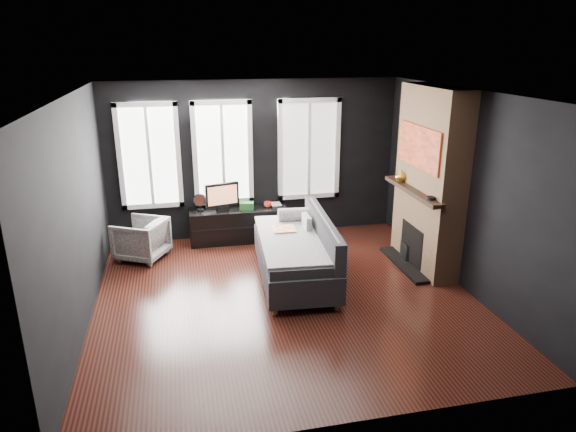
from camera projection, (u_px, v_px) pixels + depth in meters
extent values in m
plane|color=black|center=(286.00, 297.00, 6.95)|extent=(5.00, 5.00, 0.00)
plane|color=white|center=(285.00, 93.00, 6.08)|extent=(5.00, 5.00, 0.00)
cube|color=black|center=(255.00, 160.00, 8.83)|extent=(5.00, 0.02, 2.70)
cube|color=black|center=(77.00, 215.00, 6.01)|extent=(0.02, 5.00, 2.70)
cube|color=black|center=(464.00, 190.00, 7.02)|extent=(0.02, 5.00, 2.70)
cube|color=gray|center=(307.00, 226.00, 7.63)|extent=(0.09, 0.34, 0.34)
imported|color=silver|center=(141.00, 237.00, 8.08)|extent=(0.90, 0.92, 0.71)
imported|color=#F14828|center=(268.00, 204.00, 8.82)|extent=(0.13, 0.11, 0.13)
imported|color=tan|center=(271.00, 199.00, 8.93)|extent=(0.17, 0.02, 0.24)
cube|color=#286E2A|center=(247.00, 206.00, 8.72)|extent=(0.26, 0.19, 0.13)
imported|color=orange|center=(401.00, 176.00, 7.91)|extent=(0.19, 0.20, 0.17)
cylinder|color=black|center=(431.00, 198.00, 7.01)|extent=(0.14, 0.14, 0.04)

